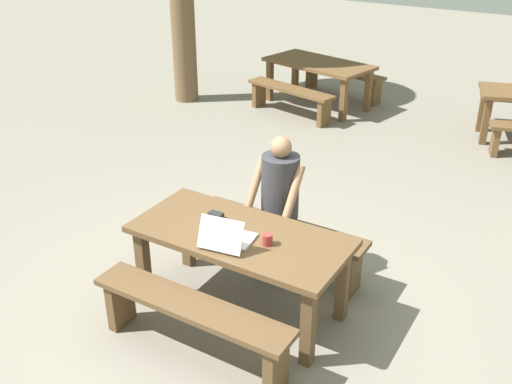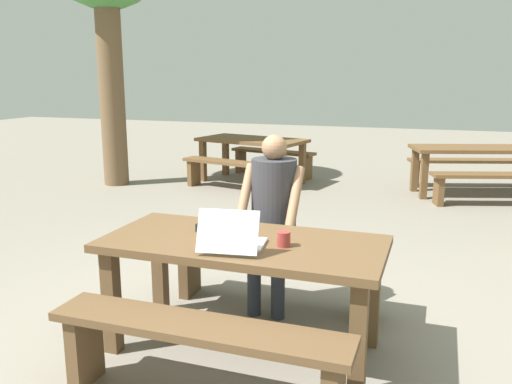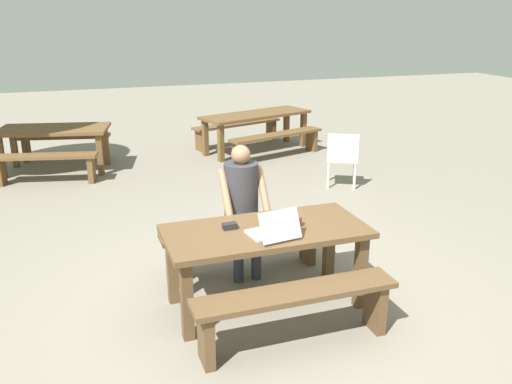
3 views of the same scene
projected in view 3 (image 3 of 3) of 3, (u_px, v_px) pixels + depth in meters
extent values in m
plane|color=gray|center=(265.00, 304.00, 4.84)|extent=(30.00, 30.00, 0.00)
cube|color=brown|center=(266.00, 231.00, 4.62)|extent=(1.73, 0.81, 0.05)
cube|color=brown|center=(187.00, 301.00, 4.22)|extent=(0.09, 0.09, 0.67)
cube|color=brown|center=(361.00, 272.00, 4.69)|extent=(0.09, 0.09, 0.67)
cube|color=brown|center=(172.00, 268.00, 4.77)|extent=(0.09, 0.09, 0.67)
cube|color=brown|center=(329.00, 244.00, 5.24)|extent=(0.09, 0.09, 0.67)
cube|color=brown|center=(296.00, 293.00, 4.10)|extent=(1.61, 0.30, 0.05)
cube|color=brown|center=(206.00, 338.00, 3.95)|extent=(0.08, 0.24, 0.43)
cube|color=brown|center=(375.00, 305.00, 4.39)|extent=(0.08, 0.24, 0.43)
cube|color=brown|center=(242.00, 230.00, 5.29)|extent=(1.61, 0.30, 0.05)
cube|color=brown|center=(172.00, 262.00, 5.15)|extent=(0.08, 0.24, 0.43)
cube|color=brown|center=(308.00, 242.00, 5.58)|extent=(0.08, 0.24, 0.43)
cube|color=silver|center=(269.00, 232.00, 4.50)|extent=(0.38, 0.30, 0.02)
cube|color=silver|center=(280.00, 226.00, 4.31)|extent=(0.36, 0.16, 0.24)
cube|color=black|center=(280.00, 225.00, 4.32)|extent=(0.33, 0.14, 0.21)
cube|color=black|center=(230.00, 226.00, 4.59)|extent=(0.12, 0.07, 0.05)
cylinder|color=#99332D|center=(297.00, 221.00, 4.64)|extent=(0.08, 0.08, 0.09)
cylinder|color=#333847|center=(238.00, 259.00, 5.17)|extent=(0.10, 0.10, 0.48)
cylinder|color=#333847|center=(256.00, 256.00, 5.22)|extent=(0.10, 0.10, 0.48)
cube|color=#333847|center=(244.00, 227.00, 5.19)|extent=(0.28, 0.28, 0.12)
cylinder|color=#333338|center=(241.00, 192.00, 5.16)|extent=(0.33, 0.33, 0.57)
cylinder|color=#936B4C|center=(225.00, 193.00, 5.00)|extent=(0.07, 0.32, 0.41)
cylinder|color=#936B4C|center=(263.00, 189.00, 5.12)|extent=(0.07, 0.32, 0.41)
sphere|color=#936B4C|center=(241.00, 155.00, 5.05)|extent=(0.18, 0.18, 0.18)
cube|color=silver|center=(342.00, 158.00, 8.00)|extent=(0.59, 0.59, 0.02)
cube|color=silver|center=(343.00, 148.00, 7.73)|extent=(0.40, 0.22, 0.40)
cylinder|color=silver|center=(354.00, 169.00, 8.22)|extent=(0.04, 0.04, 0.40)
cylinder|color=silver|center=(329.00, 168.00, 8.27)|extent=(0.04, 0.04, 0.40)
cylinder|color=silver|center=(355.00, 176.00, 7.86)|extent=(0.04, 0.04, 0.40)
cylinder|color=silver|center=(328.00, 175.00, 7.91)|extent=(0.04, 0.04, 0.40)
cube|color=brown|center=(256.00, 115.00, 9.91)|extent=(2.20, 1.30, 0.05)
cube|color=brown|center=(221.00, 143.00, 9.29)|extent=(0.11, 0.11, 0.65)
cube|color=brown|center=(303.00, 130.00, 10.36)|extent=(0.11, 0.11, 0.65)
cube|color=brown|center=(205.00, 138.00, 9.68)|extent=(0.11, 0.11, 0.65)
cube|color=brown|center=(286.00, 125.00, 10.74)|extent=(0.11, 0.11, 0.65)
cube|color=brown|center=(277.00, 135.00, 9.53)|extent=(1.88, 0.85, 0.05)
cube|color=brown|center=(238.00, 154.00, 9.12)|extent=(0.15, 0.25, 0.39)
cube|color=brown|center=(312.00, 141.00, 10.07)|extent=(0.15, 0.25, 0.39)
cube|color=brown|center=(237.00, 124.00, 10.46)|extent=(1.88, 0.85, 0.05)
cube|color=brown|center=(200.00, 141.00, 10.05)|extent=(0.15, 0.25, 0.39)
cube|color=brown|center=(271.00, 130.00, 11.00)|extent=(0.15, 0.25, 0.39)
cube|color=brown|center=(53.00, 129.00, 8.63)|extent=(1.83, 1.20, 0.05)
cube|color=brown|center=(1.00, 158.00, 8.36)|extent=(0.11, 0.11, 0.66)
cube|color=brown|center=(100.00, 155.00, 8.52)|extent=(0.11, 0.11, 0.66)
cube|color=brown|center=(14.00, 148.00, 8.97)|extent=(0.11, 0.11, 0.66)
cube|color=brown|center=(106.00, 145.00, 9.13)|extent=(0.11, 0.11, 0.66)
cube|color=brown|center=(45.00, 156.00, 8.08)|extent=(1.55, 0.63, 0.05)
cube|color=brown|center=(1.00, 172.00, 8.08)|extent=(0.13, 0.25, 0.40)
cube|color=brown|center=(91.00, 169.00, 8.22)|extent=(0.13, 0.25, 0.40)
cube|color=brown|center=(65.00, 136.00, 9.35)|extent=(1.55, 0.63, 0.05)
cube|color=brown|center=(27.00, 150.00, 9.35)|extent=(0.13, 0.25, 0.40)
cube|color=brown|center=(105.00, 148.00, 9.49)|extent=(0.13, 0.25, 0.40)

